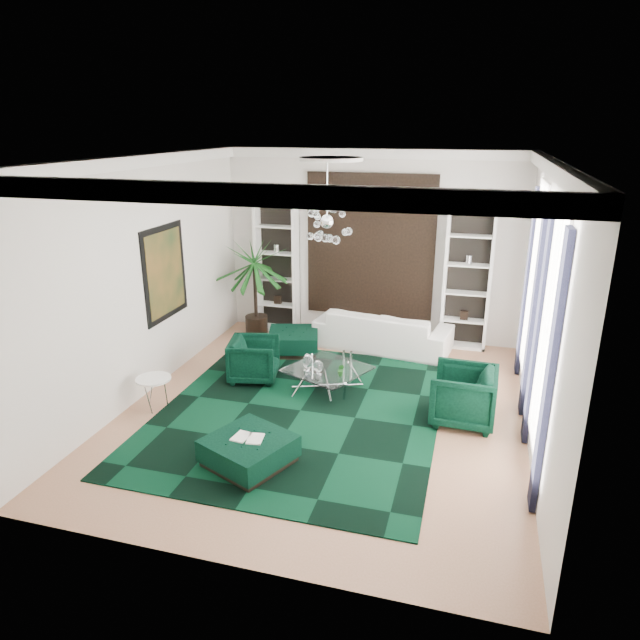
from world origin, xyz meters
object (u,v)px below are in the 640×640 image
(sofa, at_px, (383,330))
(coffee_table, at_px, (328,379))
(palm, at_px, (255,277))
(ottoman_front, at_px, (249,451))
(armchair_left, at_px, (254,359))
(ottoman_side, at_px, (294,342))
(armchair_right, at_px, (463,396))
(side_table, at_px, (155,394))

(sofa, bearing_deg, coffee_table, 83.12)
(coffee_table, distance_m, palm, 3.21)
(sofa, relative_size, ottoman_front, 2.70)
(coffee_table, bearing_deg, ottoman_front, -99.68)
(armchair_left, height_order, palm, palm)
(ottoman_side, distance_m, palm, 1.64)
(armchair_right, xyz_separation_m, ottoman_side, (-3.29, 1.95, -0.22))
(ottoman_front, bearing_deg, side_table, 152.47)
(sofa, relative_size, armchair_left, 3.20)
(sofa, xyz_separation_m, side_table, (-2.98, -3.50, -0.13))
(sofa, distance_m, coffee_table, 2.20)
(armchair_left, xyz_separation_m, ottoman_side, (0.26, 1.39, -0.16))
(sofa, relative_size, coffee_table, 2.29)
(sofa, xyz_separation_m, palm, (-2.69, 0.02, 0.89))
(ottoman_side, xyz_separation_m, side_table, (-1.33, -2.84, 0.05))
(side_table, bearing_deg, armchair_right, 10.90)
(armchair_left, relative_size, ottoman_side, 0.87)
(armchair_left, height_order, ottoman_front, armchair_left)
(armchair_left, bearing_deg, coffee_table, -105.02)
(ottoman_front, relative_size, side_table, 1.81)
(ottoman_side, bearing_deg, armchair_right, -30.63)
(sofa, xyz_separation_m, armchair_left, (-1.90, -2.05, -0.01))
(sofa, height_order, ottoman_front, sofa)
(sofa, bearing_deg, armchair_right, 130.25)
(coffee_table, distance_m, side_table, 2.78)
(palm, bearing_deg, sofa, -0.48)
(ottoman_side, distance_m, ottoman_front, 3.94)
(sofa, xyz_separation_m, ottoman_front, (-0.98, -4.55, -0.19))
(ottoman_front, bearing_deg, palm, 110.52)
(coffee_table, height_order, ottoman_side, ottoman_side)
(sofa, distance_m, ottoman_front, 4.65)
(armchair_right, xyz_separation_m, ottoman_front, (-2.63, -1.93, -0.23))
(armchair_left, xyz_separation_m, armchair_right, (3.55, -0.56, 0.05))
(armchair_right, distance_m, ottoman_side, 3.83)
(armchair_left, relative_size, palm, 0.32)
(coffee_table, relative_size, ottoman_side, 1.21)
(coffee_table, height_order, side_table, side_table)
(ottoman_side, relative_size, ottoman_front, 0.97)
(armchair_left, bearing_deg, palm, 8.79)
(ottoman_side, bearing_deg, armchair_left, -100.56)
(sofa, distance_m, armchair_left, 2.80)
(armchair_left, height_order, ottoman_side, armchair_left)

